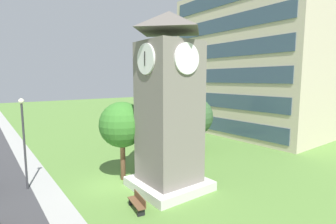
% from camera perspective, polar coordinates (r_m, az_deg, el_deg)
% --- Properties ---
extents(ground_plane, '(160.00, 160.00, 0.00)m').
position_cam_1_polar(ground_plane, '(19.54, -12.80, -15.58)').
color(ground_plane, '#567F38').
extents(kerb_strip, '(120.00, 1.60, 0.01)m').
position_cam_1_polar(kerb_strip, '(18.47, -24.28, -17.44)').
color(kerb_strip, '#9E9E99').
rests_on(kerb_strip, ground).
extents(office_building, '(19.41, 13.04, 19.20)m').
position_cam_1_polar(office_building, '(38.77, 18.87, 9.97)').
color(office_building, beige).
rests_on(office_building, ground).
extents(clock_tower, '(4.69, 4.69, 11.91)m').
position_cam_1_polar(clock_tower, '(17.23, 0.22, 0.10)').
color(clock_tower, slate).
rests_on(clock_tower, ground).
extents(park_bench, '(1.85, 0.77, 0.88)m').
position_cam_1_polar(park_bench, '(15.78, -6.83, -19.40)').
color(park_bench, brown).
rests_on(park_bench, ground).
extents(street_lamp, '(0.36, 0.36, 6.28)m').
position_cam_1_polar(street_lamp, '(19.82, -29.54, -4.35)').
color(street_lamp, '#333338').
rests_on(street_lamp, ground).
extents(tree_near_tower, '(3.39, 3.39, 5.92)m').
position_cam_1_polar(tree_near_tower, '(19.16, -10.22, -2.85)').
color(tree_near_tower, '#513823').
rests_on(tree_near_tower, ground).
extents(tree_streetside, '(4.17, 4.17, 5.65)m').
position_cam_1_polar(tree_streetside, '(27.64, 5.76, -1.02)').
color(tree_streetside, '#513823').
rests_on(tree_streetside, ground).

